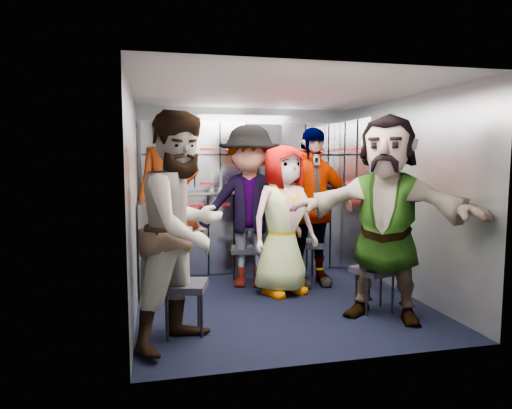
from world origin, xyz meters
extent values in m
plane|color=black|center=(0.00, 0.00, 0.00)|extent=(3.00, 3.00, 0.00)
cube|color=gray|center=(0.00, 1.50, 1.05)|extent=(2.80, 0.04, 2.10)
cube|color=gray|center=(-1.40, 0.00, 1.05)|extent=(0.04, 3.00, 2.10)
cube|color=gray|center=(1.40, 0.00, 1.05)|extent=(0.04, 3.00, 2.10)
cube|color=silver|center=(0.00, 0.00, 2.10)|extent=(2.80, 3.00, 0.02)
cube|color=#A1A5B1|center=(0.00, 1.29, 0.49)|extent=(2.68, 0.38, 0.99)
cube|color=#A1A5B1|center=(-1.19, 0.56, 0.49)|extent=(0.38, 0.76, 0.99)
cube|color=silver|center=(0.00, 1.29, 1.01)|extent=(2.68, 0.42, 0.03)
cube|color=#A1A5B1|center=(0.00, 1.35, 1.49)|extent=(2.68, 0.28, 0.82)
cube|color=#A1A5B1|center=(1.25, 0.70, 1.49)|extent=(0.28, 1.00, 0.82)
cube|color=#A1A5B1|center=(1.25, 0.60, 0.50)|extent=(0.28, 1.20, 1.00)
cube|color=#A3080F|center=(0.00, 1.09, 0.88)|extent=(2.60, 0.02, 0.03)
cube|color=black|center=(-1.00, -0.74, 0.41)|extent=(0.45, 0.43, 0.06)
cylinder|color=black|center=(-1.14, -0.85, 0.19)|extent=(0.02, 0.02, 0.39)
cylinder|color=black|center=(-0.87, -0.85, 0.19)|extent=(0.02, 0.02, 0.39)
cylinder|color=black|center=(-1.14, -0.62, 0.19)|extent=(0.02, 0.02, 0.39)
cylinder|color=black|center=(-0.87, -0.62, 0.19)|extent=(0.02, 0.02, 0.39)
cube|color=black|center=(-0.17, 0.73, 0.38)|extent=(0.40, 0.38, 0.05)
cylinder|color=black|center=(-0.30, 0.62, 0.18)|extent=(0.02, 0.02, 0.36)
cylinder|color=black|center=(-0.05, 0.62, 0.18)|extent=(0.02, 0.02, 0.36)
cylinder|color=black|center=(-0.30, 0.83, 0.18)|extent=(0.02, 0.02, 0.36)
cylinder|color=black|center=(-0.05, 0.83, 0.18)|extent=(0.02, 0.02, 0.36)
cube|color=black|center=(0.12, 0.37, 0.38)|extent=(0.40, 0.38, 0.05)
cylinder|color=black|center=(-0.01, 0.26, 0.18)|extent=(0.02, 0.02, 0.36)
cylinder|color=black|center=(0.24, 0.26, 0.18)|extent=(0.02, 0.02, 0.36)
cylinder|color=black|center=(-0.01, 0.48, 0.18)|extent=(0.02, 0.02, 0.36)
cylinder|color=black|center=(0.24, 0.48, 0.18)|extent=(0.02, 0.02, 0.36)
cube|color=black|center=(0.51, 0.62, 0.45)|extent=(0.48, 0.47, 0.06)
cylinder|color=black|center=(0.36, 0.49, 0.21)|extent=(0.03, 0.03, 0.42)
cylinder|color=black|center=(0.66, 0.49, 0.21)|extent=(0.03, 0.03, 0.42)
cylinder|color=black|center=(0.36, 0.74, 0.21)|extent=(0.03, 0.03, 0.42)
cylinder|color=black|center=(0.66, 0.74, 0.21)|extent=(0.03, 0.03, 0.42)
cube|color=black|center=(0.80, -0.56, 0.39)|extent=(0.44, 0.43, 0.06)
cylinder|color=black|center=(0.67, -0.67, 0.19)|extent=(0.02, 0.02, 0.37)
cylinder|color=black|center=(0.94, -0.67, 0.19)|extent=(0.02, 0.02, 0.37)
cylinder|color=black|center=(0.67, -0.45, 0.19)|extent=(0.02, 0.02, 0.37)
cylinder|color=black|center=(0.94, -0.45, 0.19)|extent=(0.02, 0.02, 0.37)
imported|color=black|center=(-1.05, 0.91, 0.99)|extent=(0.80, 0.60, 1.98)
imported|color=black|center=(-1.00, -0.92, 0.91)|extent=(1.10, 1.11, 1.81)
imported|color=black|center=(-0.17, 0.55, 0.91)|extent=(1.31, 0.97, 1.81)
imported|color=black|center=(0.12, 0.19, 0.79)|extent=(0.90, 0.73, 1.59)
imported|color=black|center=(0.51, 0.44, 0.90)|extent=(1.08, 0.50, 1.79)
imported|color=black|center=(0.80, -0.74, 0.92)|extent=(1.69, 1.48, 1.85)
cylinder|color=white|center=(-0.51, 1.24, 1.16)|extent=(0.07, 0.07, 0.26)
cylinder|color=white|center=(-0.39, 1.24, 1.16)|extent=(0.07, 0.07, 0.25)
cylinder|color=white|center=(0.51, 1.24, 1.15)|extent=(0.06, 0.06, 0.23)
cylinder|color=tan|center=(-1.06, 1.23, 1.08)|extent=(0.08, 0.08, 0.09)
cylinder|color=tan|center=(0.44, 1.23, 1.08)|extent=(0.07, 0.07, 0.11)
camera|label=1|loc=(-1.24, -4.43, 1.46)|focal=32.00mm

